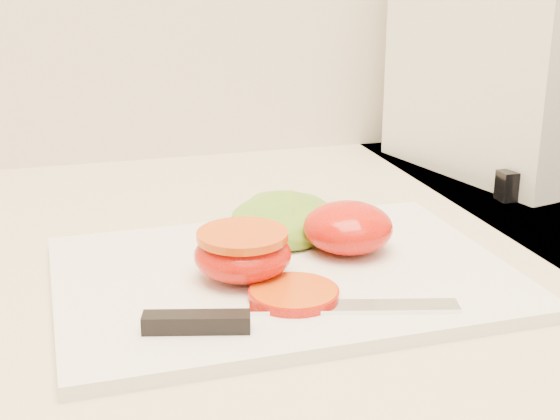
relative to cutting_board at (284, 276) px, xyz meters
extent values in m
cube|color=beige|center=(0.05, 0.07, -0.02)|extent=(3.92, 0.65, 0.03)
cube|color=white|center=(0.00, 0.00, 0.00)|extent=(0.34, 0.25, 0.01)
ellipsoid|color=red|center=(0.06, 0.02, 0.02)|extent=(0.07, 0.07, 0.04)
ellipsoid|color=red|center=(-0.03, 0.00, 0.02)|extent=(0.07, 0.07, 0.04)
cylinder|color=#BC2E09|center=(-0.03, 0.00, 0.04)|extent=(0.07, 0.07, 0.01)
cylinder|color=#D25308|center=(-0.01, -0.05, 0.01)|extent=(0.06, 0.06, 0.01)
ellipsoid|color=#5A9B29|center=(0.03, 0.08, 0.02)|extent=(0.14, 0.15, 0.03)
cube|color=silver|center=(0.03, -0.08, 0.01)|extent=(0.14, 0.05, 0.00)
cube|color=black|center=(-0.08, -0.08, 0.01)|extent=(0.07, 0.03, 0.01)
cube|color=silver|center=(0.35, 0.25, 0.15)|extent=(0.25, 0.29, 0.30)
camera|label=1|loc=(-0.16, -0.52, 0.24)|focal=50.00mm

